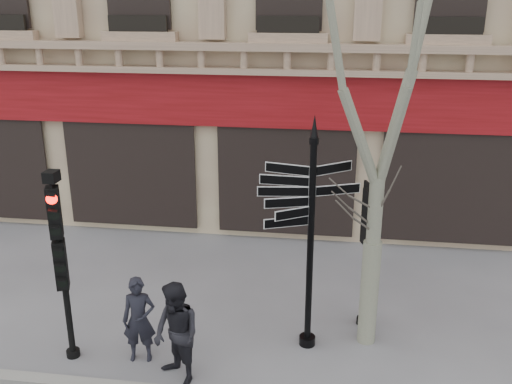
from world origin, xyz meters
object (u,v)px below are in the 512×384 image
(fingerpost, at_px, (312,197))
(plane_tree, at_px, (388,39))
(traffic_signal_main, at_px, (60,244))
(pedestrian_b, at_px, (177,334))
(traffic_signal_secondary, at_px, (370,232))
(pedestrian_a, at_px, (139,320))

(fingerpost, bearing_deg, plane_tree, 2.36)
(traffic_signal_main, bearing_deg, pedestrian_b, -33.22)
(traffic_signal_main, bearing_deg, traffic_signal_secondary, -3.06)
(traffic_signal_secondary, height_order, pedestrian_a, traffic_signal_secondary)
(pedestrian_a, bearing_deg, traffic_signal_secondary, 13.30)
(fingerpost, relative_size, traffic_signal_main, 1.24)
(fingerpost, distance_m, pedestrian_b, 3.10)
(plane_tree, xyz_separation_m, pedestrian_a, (-3.87, -1.10, -4.57))
(fingerpost, height_order, plane_tree, plane_tree)
(plane_tree, bearing_deg, pedestrian_a, -164.10)
(fingerpost, relative_size, pedestrian_b, 2.41)
(pedestrian_a, height_order, pedestrian_b, pedestrian_b)
(traffic_signal_main, relative_size, plane_tree, 0.44)
(traffic_signal_main, height_order, pedestrian_b, traffic_signal_main)
(fingerpost, distance_m, pedestrian_a, 3.58)
(fingerpost, relative_size, plane_tree, 0.55)
(traffic_signal_main, distance_m, pedestrian_a, 1.83)
(fingerpost, height_order, pedestrian_a, fingerpost)
(fingerpost, xyz_separation_m, traffic_signal_main, (-4.03, -0.94, -0.69))
(pedestrian_b, bearing_deg, fingerpost, 73.87)
(plane_tree, height_order, pedestrian_b, plane_tree)
(traffic_signal_secondary, bearing_deg, traffic_signal_main, -179.63)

